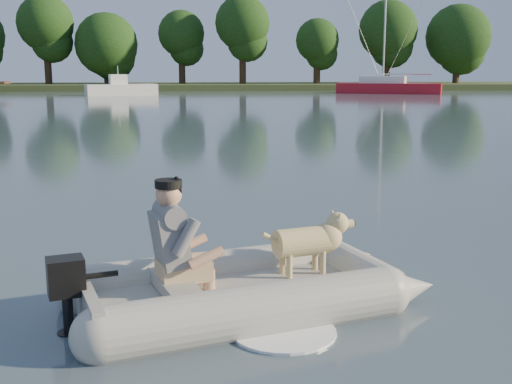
{
  "coord_description": "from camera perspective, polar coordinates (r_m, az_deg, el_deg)",
  "views": [
    {
      "loc": [
        -0.18,
        -5.31,
        2.27
      ],
      "look_at": [
        0.44,
        2.42,
        0.75
      ],
      "focal_mm": 45.0,
      "sensor_mm": 36.0,
      "label": 1
    }
  ],
  "objects": [
    {
      "name": "water",
      "position": [
        5.78,
        -2.48,
        -12.05
      ],
      "size": [
        160.0,
        160.0,
        0.0
      ],
      "primitive_type": "plane",
      "color": "slate",
      "rests_on": "ground"
    },
    {
      "name": "shore_bank",
      "position": [
        67.34,
        -4.47,
        9.31
      ],
      "size": [
        160.0,
        12.0,
        0.7
      ],
      "primitive_type": "cube",
      "color": "#47512D",
      "rests_on": "water"
    },
    {
      "name": "treeline",
      "position": [
        66.59,
        -7.82,
        13.72
      ],
      "size": [
        71.02,
        7.35,
        9.27
      ],
      "color": "#332316",
      "rests_on": "shore_bank"
    },
    {
      "name": "dinghy",
      "position": [
        6.09,
        -1.01,
        -4.98
      ],
      "size": [
        5.67,
        4.97,
        1.37
      ],
      "primitive_type": null,
      "rotation": [
        0.0,
        0.0,
        0.31
      ],
      "color": "#9FA09A",
      "rests_on": "water"
    },
    {
      "name": "man",
      "position": [
        5.88,
        -7.48,
        -3.81
      ],
      "size": [
        0.87,
        0.8,
        1.06
      ],
      "primitive_type": null,
      "rotation": [
        0.0,
        0.0,
        0.31
      ],
      "color": "slate",
      "rests_on": "dinghy"
    },
    {
      "name": "dog",
      "position": [
        6.4,
        4.17,
        -4.87
      ],
      "size": [
        0.98,
        0.59,
        0.61
      ],
      "primitive_type": null,
      "rotation": [
        0.0,
        0.0,
        0.31
      ],
      "color": "tan",
      "rests_on": "dinghy"
    },
    {
      "name": "outboard_motor",
      "position": [
        5.81,
        -16.44,
        -9.12
      ],
      "size": [
        0.48,
        0.4,
        0.78
      ],
      "primitive_type": null,
      "rotation": [
        0.0,
        0.0,
        0.31
      ],
      "color": "black",
      "rests_on": "dinghy"
    },
    {
      "name": "motorboat",
      "position": [
        53.78,
        -11.92,
        9.6
      ],
      "size": [
        6.24,
        3.85,
        2.47
      ],
      "primitive_type": null,
      "rotation": [
        0.0,
        0.0,
        0.3
      ],
      "color": "white",
      "rests_on": "water"
    },
    {
      "name": "sailboat",
      "position": [
        57.7,
        11.64,
        9.11
      ],
      "size": [
        9.16,
        5.86,
        12.13
      ],
      "rotation": [
        0.0,
        0.0,
        -0.4
      ],
      "color": "#AD131F",
      "rests_on": "water"
    }
  ]
}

